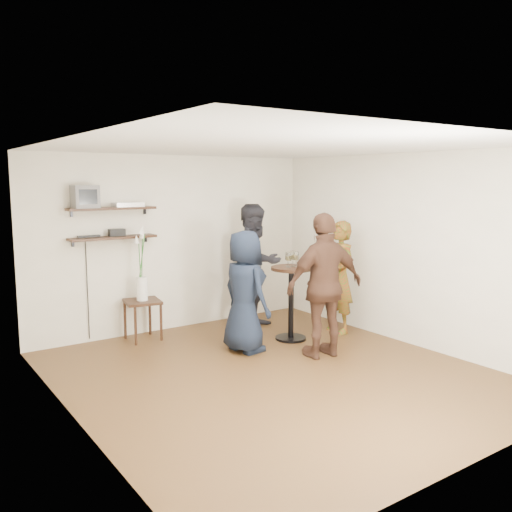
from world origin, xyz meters
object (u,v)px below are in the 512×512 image
at_px(person_dark, 255,266).
at_px(person_plaid, 339,277).
at_px(dvd_deck, 128,205).
at_px(radio, 117,233).
at_px(side_table, 143,307).
at_px(crt_monitor, 85,197).
at_px(person_brown, 325,286).
at_px(person_navy, 245,292).
at_px(drinks_table, 291,293).

bearing_deg(person_dark, person_plaid, -49.90).
bearing_deg(dvd_deck, radio, 180.00).
bearing_deg(side_table, crt_monitor, 163.73).
distance_m(dvd_deck, radio, 0.42).
relative_size(crt_monitor, person_plaid, 0.19).
bearing_deg(side_table, dvd_deck, 113.68).
xyz_separation_m(crt_monitor, radio, (0.42, 0.00, -0.50)).
bearing_deg(dvd_deck, crt_monitor, 180.00).
bearing_deg(person_brown, dvd_deck, -44.48).
bearing_deg(radio, dvd_deck, 0.00).
height_order(side_table, person_plaid, person_plaid).
distance_m(radio, person_dark, 2.10).
distance_m(person_dark, person_navy, 1.21).
bearing_deg(side_table, person_brown, -51.32).
xyz_separation_m(side_table, person_brown, (1.60, -2.00, 0.45)).
distance_m(side_table, person_brown, 2.60).
bearing_deg(radio, drinks_table, -34.88).
distance_m(radio, side_table, 1.09).
height_order(person_dark, person_navy, person_dark).
relative_size(crt_monitor, side_table, 0.56).
distance_m(crt_monitor, drinks_table, 3.08).
bearing_deg(person_navy, dvd_deck, 29.06).
height_order(radio, person_plaid, person_plaid).
xyz_separation_m(crt_monitor, drinks_table, (2.40, -1.38, -1.35)).
relative_size(drinks_table, person_navy, 0.65).
bearing_deg(person_plaid, person_dark, -130.56).
height_order(drinks_table, person_navy, person_navy).
height_order(side_table, person_dark, person_dark).
bearing_deg(person_dark, drinks_table, -90.00).
height_order(crt_monitor, drinks_table, crt_monitor).
height_order(dvd_deck, person_dark, dvd_deck).
bearing_deg(person_dark, crt_monitor, 164.80).
height_order(drinks_table, person_brown, person_brown).
xyz_separation_m(person_dark, person_navy, (-0.80, -0.90, -0.14)).
distance_m(person_dark, person_brown, 1.65).
height_order(side_table, drinks_table, drinks_table).
bearing_deg(radio, side_table, -37.49).
bearing_deg(person_navy, person_brown, -141.48).
xyz_separation_m(side_table, person_navy, (0.89, -1.25, 0.32)).
bearing_deg(person_brown, drinks_table, -90.00).
distance_m(crt_monitor, person_plaid, 3.74).
xyz_separation_m(person_dark, person_brown, (-0.08, -1.65, -0.02)).
xyz_separation_m(dvd_deck, person_navy, (0.98, -1.45, -1.10)).
bearing_deg(side_table, person_plaid, -26.85).
distance_m(drinks_table, person_navy, 0.84).
bearing_deg(person_dark, side_table, 166.13).
bearing_deg(person_brown, crt_monitor, -35.91).
height_order(crt_monitor, person_plaid, crt_monitor).
bearing_deg(side_table, drinks_table, -34.47).
bearing_deg(drinks_table, dvd_deck, 142.63).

